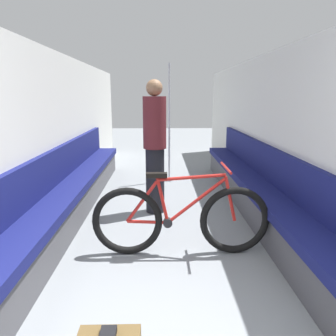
% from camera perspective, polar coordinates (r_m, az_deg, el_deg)
% --- Properties ---
extents(wall_left, '(0.10, 10.03, 2.11)m').
position_cam_1_polar(wall_left, '(4.41, -19.87, 5.43)').
color(wall_left, silver).
rests_on(wall_left, ground).
extents(wall_right, '(0.10, 10.03, 2.11)m').
position_cam_1_polar(wall_right, '(4.44, 18.54, 5.57)').
color(wall_right, silver).
rests_on(wall_right, ground).
extents(bench_seat_row_left, '(0.42, 5.72, 0.90)m').
position_cam_1_polar(bench_seat_row_left, '(4.30, -17.04, -4.78)').
color(bench_seat_row_left, '#4C4C51').
rests_on(bench_seat_row_left, ground).
extents(bench_seat_row_right, '(0.42, 5.72, 0.90)m').
position_cam_1_polar(bench_seat_row_right, '(4.33, 15.86, -4.58)').
color(bench_seat_row_right, '#4C4C51').
rests_on(bench_seat_row_right, ground).
extents(bicycle, '(1.74, 0.46, 0.89)m').
position_cam_1_polar(bicycle, '(3.24, 2.27, -8.91)').
color(bicycle, black).
rests_on(bicycle, ground).
extents(grab_pole_near, '(0.08, 0.08, 2.09)m').
position_cam_1_polar(grab_pole_near, '(5.86, 0.22, 7.38)').
color(grab_pole_near, gray).
rests_on(grab_pole_near, ground).
extents(passenger_standing, '(0.30, 0.30, 1.74)m').
position_cam_1_polar(passenger_standing, '(4.28, -2.31, 3.90)').
color(passenger_standing, black).
rests_on(passenger_standing, ground).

